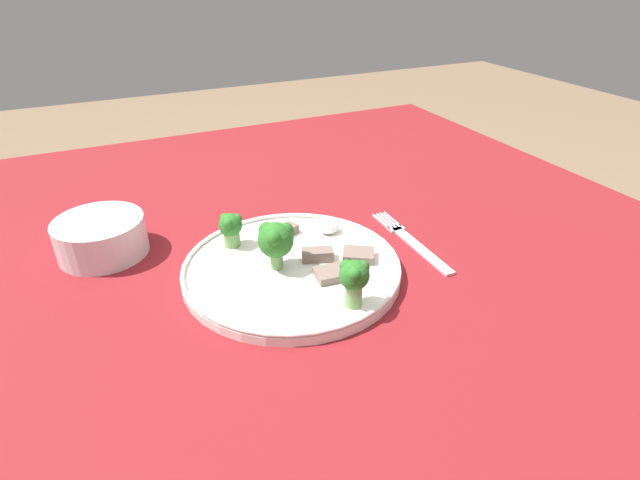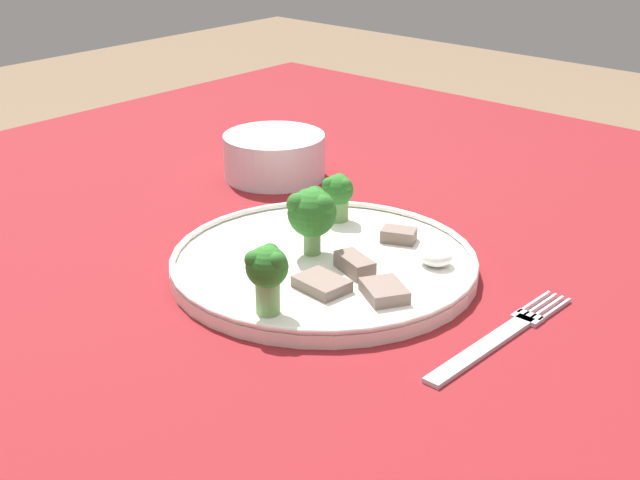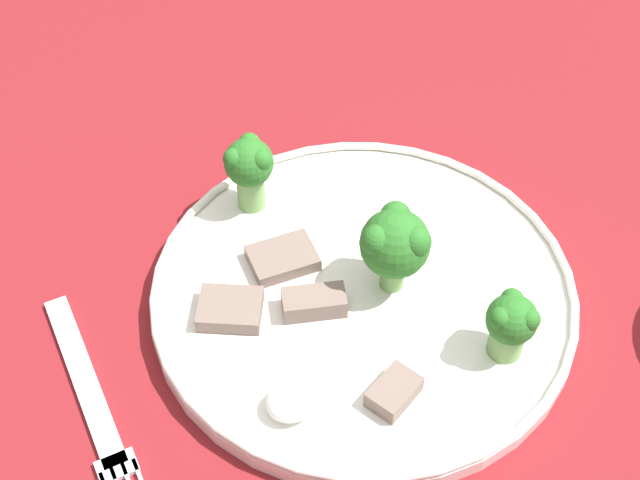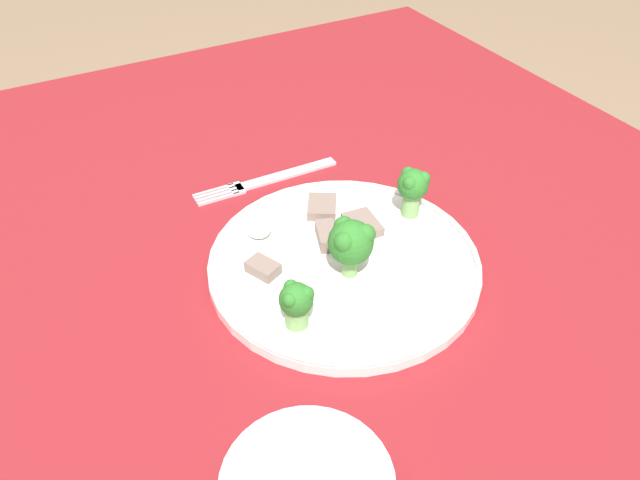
% 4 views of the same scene
% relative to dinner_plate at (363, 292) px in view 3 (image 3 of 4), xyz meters
% --- Properties ---
extents(table, '(1.28, 1.17, 0.71)m').
position_rel_dinner_plate_xyz_m(table, '(-0.01, 0.06, -0.09)').
color(table, maroon).
rests_on(table, ground_plane).
extents(dinner_plate, '(0.29, 0.29, 0.02)m').
position_rel_dinner_plate_xyz_m(dinner_plate, '(0.00, 0.00, 0.00)').
color(dinner_plate, white).
rests_on(dinner_plate, table).
extents(fork, '(0.02, 0.19, 0.00)m').
position_rel_dinner_plate_xyz_m(fork, '(0.19, -0.00, -0.01)').
color(fork, silver).
rests_on(fork, table).
extents(broccoli_floret_near_rim_left, '(0.03, 0.03, 0.05)m').
position_rel_dinner_plate_xyz_m(broccoli_floret_near_rim_left, '(-0.06, 0.09, 0.03)').
color(broccoli_floret_near_rim_left, '#709E56').
rests_on(broccoli_floret_near_rim_left, dinner_plate).
extents(broccoli_floret_center_left, '(0.05, 0.05, 0.07)m').
position_rel_dinner_plate_xyz_m(broccoli_floret_center_left, '(-0.02, 0.00, 0.05)').
color(broccoli_floret_center_left, '#709E56').
rests_on(broccoli_floret_center_left, dinner_plate).
extents(broccoli_floret_back_left, '(0.04, 0.04, 0.06)m').
position_rel_dinner_plate_xyz_m(broccoli_floret_back_left, '(0.03, -0.11, 0.04)').
color(broccoli_floret_back_left, '#709E56').
rests_on(broccoli_floret_back_left, dinner_plate).
extents(meat_slice_front_slice, '(0.05, 0.04, 0.01)m').
position_rel_dinner_plate_xyz_m(meat_slice_front_slice, '(0.04, -0.05, 0.01)').
color(meat_slice_front_slice, '#756056').
rests_on(meat_slice_front_slice, dinner_plate).
extents(meat_slice_middle_slice, '(0.05, 0.03, 0.02)m').
position_rel_dinner_plate_xyz_m(meat_slice_middle_slice, '(0.04, -0.00, 0.01)').
color(meat_slice_middle_slice, '#756056').
rests_on(meat_slice_middle_slice, dinner_plate).
extents(meat_slice_rear_slice, '(0.04, 0.03, 0.01)m').
position_rel_dinner_plate_xyz_m(meat_slice_rear_slice, '(0.03, 0.08, 0.01)').
color(meat_slice_rear_slice, '#756056').
rests_on(meat_slice_rear_slice, dinner_plate).
extents(meat_slice_edge_slice, '(0.05, 0.05, 0.01)m').
position_rel_dinner_plate_xyz_m(meat_slice_edge_slice, '(0.09, -0.02, 0.01)').
color(meat_slice_edge_slice, '#756056').
rests_on(meat_slice_edge_slice, dinner_plate).
extents(sauce_dollop, '(0.03, 0.03, 0.02)m').
position_rel_dinner_plate_xyz_m(sauce_dollop, '(0.08, 0.06, 0.01)').
color(sauce_dollop, white).
rests_on(sauce_dollop, dinner_plate).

